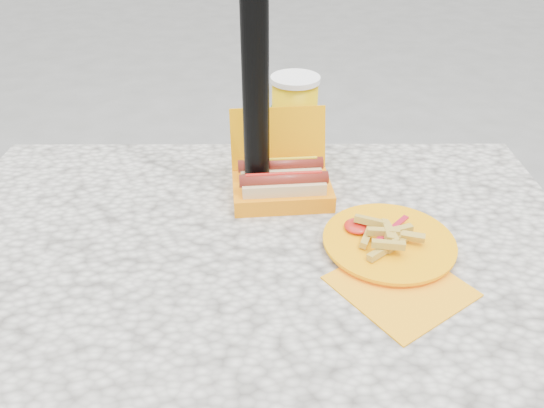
{
  "coord_description": "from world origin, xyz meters",
  "views": [
    {
      "loc": [
        0.03,
        -0.76,
        1.33
      ],
      "look_at": [
        0.03,
        0.06,
        0.8
      ],
      "focal_mm": 35.0,
      "sensor_mm": 36.0,
      "label": 1
    }
  ],
  "objects_px": {
    "fries_plate": "(389,244)",
    "umbrella_pole": "(254,23)",
    "hotdog_box": "(282,181)",
    "soda_cup": "(294,120)"
  },
  "relations": [
    {
      "from": "umbrella_pole",
      "to": "hotdog_box",
      "type": "xyz_separation_m",
      "value": [
        0.05,
        0.0,
        -0.31
      ]
    },
    {
      "from": "umbrella_pole",
      "to": "hotdog_box",
      "type": "relative_size",
      "value": 10.4
    },
    {
      "from": "hotdog_box",
      "to": "fries_plate",
      "type": "height_order",
      "value": "hotdog_box"
    },
    {
      "from": "fries_plate",
      "to": "soda_cup",
      "type": "relative_size",
      "value": 1.78
    },
    {
      "from": "fries_plate",
      "to": "umbrella_pole",
      "type": "bearing_deg",
      "value": 142.93
    },
    {
      "from": "fries_plate",
      "to": "hotdog_box",
      "type": "bearing_deg",
      "value": 136.2
    },
    {
      "from": "umbrella_pole",
      "to": "fries_plate",
      "type": "xyz_separation_m",
      "value": [
        0.24,
        -0.18,
        -0.34
      ]
    },
    {
      "from": "hotdog_box",
      "to": "soda_cup",
      "type": "xyz_separation_m",
      "value": [
        0.03,
        0.16,
        0.06
      ]
    },
    {
      "from": "umbrella_pole",
      "to": "fries_plate",
      "type": "distance_m",
      "value": 0.45
    },
    {
      "from": "umbrella_pole",
      "to": "fries_plate",
      "type": "height_order",
      "value": "umbrella_pole"
    }
  ]
}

